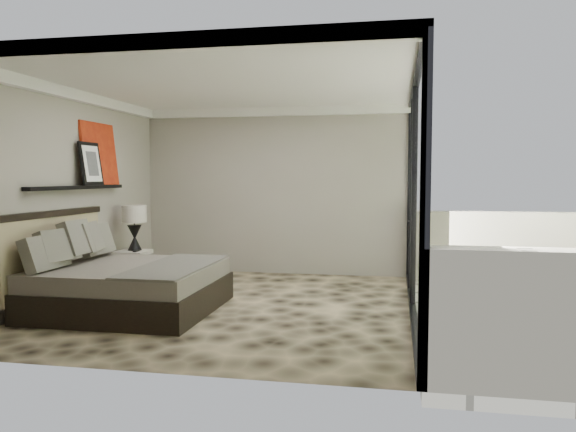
% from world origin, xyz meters
% --- Properties ---
extents(floor, '(5.00, 5.00, 0.00)m').
position_xyz_m(floor, '(0.00, 0.00, 0.00)').
color(floor, black).
rests_on(floor, ground).
extents(ceiling, '(4.50, 5.00, 0.02)m').
position_xyz_m(ceiling, '(0.00, 0.00, 2.79)').
color(ceiling, silver).
rests_on(ceiling, back_wall).
extents(back_wall, '(4.50, 0.02, 2.80)m').
position_xyz_m(back_wall, '(0.00, 2.49, 1.40)').
color(back_wall, gray).
rests_on(back_wall, floor).
extents(left_wall, '(0.02, 5.00, 2.80)m').
position_xyz_m(left_wall, '(-2.24, 0.00, 1.40)').
color(left_wall, gray).
rests_on(left_wall, floor).
extents(glass_wall, '(0.08, 5.00, 2.80)m').
position_xyz_m(glass_wall, '(2.25, 0.00, 1.40)').
color(glass_wall, white).
rests_on(glass_wall, floor).
extents(terrace_slab, '(3.00, 5.00, 0.12)m').
position_xyz_m(terrace_slab, '(3.75, 0.00, -0.06)').
color(terrace_slab, '#BCB8A0').
rests_on(terrace_slab, ground).
extents(picture_ledge, '(0.12, 2.20, 0.05)m').
position_xyz_m(picture_ledge, '(-2.18, 0.10, 1.50)').
color(picture_ledge, black).
rests_on(picture_ledge, left_wall).
extents(bed, '(2.10, 2.04, 1.16)m').
position_xyz_m(bed, '(-1.27, -0.48, 0.34)').
color(bed, black).
rests_on(bed, floor).
extents(nightstand, '(0.55, 0.55, 0.47)m').
position_xyz_m(nightstand, '(-1.91, 1.08, 0.23)').
color(nightstand, black).
rests_on(nightstand, floor).
extents(table_lamp, '(0.38, 0.38, 0.69)m').
position_xyz_m(table_lamp, '(-1.89, 1.13, 0.96)').
color(table_lamp, black).
rests_on(table_lamp, nightstand).
extents(abstract_canvas, '(0.13, 0.90, 0.90)m').
position_xyz_m(abstract_canvas, '(-2.19, 0.69, 1.97)').
color(abstract_canvas, red).
rests_on(abstract_canvas, picture_ledge).
extents(framed_print, '(0.11, 0.50, 0.60)m').
position_xyz_m(framed_print, '(-2.14, 0.35, 1.82)').
color(framed_print, black).
rests_on(framed_print, picture_ledge).
extents(ottoman, '(0.57, 0.57, 0.52)m').
position_xyz_m(ottoman, '(4.43, 1.40, 0.26)').
color(ottoman, silver).
rests_on(ottoman, terrace_slab).
extents(lounger, '(1.24, 1.89, 0.68)m').
position_xyz_m(lounger, '(3.38, -0.01, 0.21)').
color(lounger, white).
rests_on(lounger, terrace_slab).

